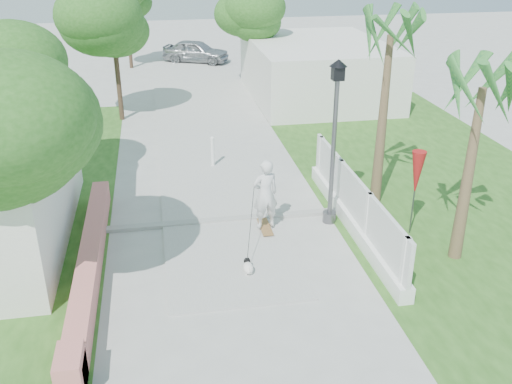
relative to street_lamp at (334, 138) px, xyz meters
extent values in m
plane|color=#B7B7B2|center=(-2.90, -5.50, -2.43)|extent=(90.00, 90.00, 0.00)
cube|color=#B7B7B2|center=(-2.90, 14.50, -2.40)|extent=(3.20, 36.00, 0.06)
cube|color=#999993|center=(-2.90, 0.50, -2.38)|extent=(6.50, 0.25, 0.10)
cube|color=#2B571B|center=(4.10, 2.50, -2.42)|extent=(8.00, 20.00, 0.01)
cube|color=#CA676B|center=(-6.20, -1.50, -2.13)|extent=(0.45, 8.00, 0.60)
cube|color=#CA676B|center=(-6.20, -5.30, -2.03)|extent=(0.45, 0.80, 0.80)
cube|color=white|center=(0.50, -0.50, -2.23)|extent=(0.35, 7.00, 0.40)
cube|color=white|center=(0.50, -0.50, -1.48)|extent=(0.10, 7.00, 1.10)
cube|color=white|center=(0.50, -3.70, -1.68)|extent=(0.14, 0.14, 1.50)
cube|color=white|center=(0.50, -1.50, -1.68)|extent=(0.14, 0.14, 1.50)
cube|color=white|center=(0.50, 0.70, -1.68)|extent=(0.14, 0.14, 1.50)
cube|color=white|center=(0.50, 2.70, -1.68)|extent=(0.14, 0.14, 1.50)
cube|color=silver|center=(3.10, 12.50, -1.13)|extent=(6.00, 8.00, 2.60)
cylinder|color=#59595E|center=(0.00, 0.00, -2.28)|extent=(0.36, 0.36, 0.30)
cylinder|color=#59595E|center=(0.00, 0.00, -0.43)|extent=(0.12, 0.12, 4.00)
cube|color=black|center=(0.00, 0.00, 1.67)|extent=(0.28, 0.28, 0.35)
cone|color=black|center=(0.00, 0.00, 1.92)|extent=(0.44, 0.44, 0.18)
cylinder|color=white|center=(-2.70, 4.50, -1.93)|extent=(0.12, 0.12, 1.00)
sphere|color=white|center=(-2.70, 4.50, -1.41)|extent=(0.14, 0.14, 0.14)
cylinder|color=#59595E|center=(1.90, -1.00, -1.43)|extent=(0.04, 0.04, 2.00)
cone|color=#B01A19|center=(1.90, -1.00, -0.73)|extent=(0.36, 0.36, 1.20)
cylinder|color=#4C3826|center=(-7.40, -2.50, -0.50)|extent=(0.20, 0.20, 3.85)
ellipsoid|color=#215618|center=(-7.20, -2.70, 1.50)|extent=(3.06, 3.06, 2.30)
cylinder|color=#4C3826|center=(-8.40, 3.00, -0.68)|extent=(0.20, 0.20, 3.50)
ellipsoid|color=#215618|center=(-8.40, 3.00, 0.82)|extent=(3.20, 3.20, 2.40)
ellipsoid|color=#215618|center=(-8.20, 2.80, 1.17)|extent=(2.72, 2.72, 2.05)
cylinder|color=#4C3826|center=(-5.90, 10.50, -0.50)|extent=(0.20, 0.20, 3.85)
ellipsoid|color=#215618|center=(-5.90, 10.50, 1.15)|extent=(3.40, 3.40, 2.55)
ellipsoid|color=#215618|center=(-5.70, 10.30, 1.50)|extent=(2.89, 2.89, 2.18)
ellipsoid|color=#215618|center=(-6.10, 10.70, 1.85)|extent=(2.55, 2.55, 1.90)
cylinder|color=#4C3826|center=(0.30, 14.50, -0.68)|extent=(0.20, 0.20, 3.50)
ellipsoid|color=#215618|center=(0.30, 14.50, 0.82)|extent=(3.00, 3.00, 2.25)
ellipsoid|color=#215618|center=(0.50, 14.30, 1.17)|extent=(2.55, 2.55, 1.92)
ellipsoid|color=#215618|center=(0.10, 14.70, 1.52)|extent=(2.25, 2.25, 1.68)
cylinder|color=#4C3826|center=(-5.70, 20.50, -0.50)|extent=(0.20, 0.20, 3.85)
ellipsoid|color=#215618|center=(-5.70, 20.50, 1.15)|extent=(3.20, 3.20, 2.40)
cone|color=brown|center=(1.70, 1.00, -0.03)|extent=(0.32, 0.32, 4.80)
cone|color=brown|center=(2.50, -2.30, -0.33)|extent=(0.32, 0.32, 4.20)
cube|color=olive|center=(-1.82, -0.17, -2.32)|extent=(0.45, 1.01, 0.03)
imported|color=silver|center=(-1.82, -0.17, -1.36)|extent=(0.76, 0.57, 1.89)
cylinder|color=gray|center=(-1.91, -0.53, -2.39)|extent=(0.03, 0.07, 0.07)
cylinder|color=gray|center=(-1.73, -0.53, -2.39)|extent=(0.03, 0.07, 0.07)
cylinder|color=gray|center=(-1.91, 0.18, -2.39)|extent=(0.03, 0.07, 0.07)
cylinder|color=gray|center=(-1.73, 0.18, -2.39)|extent=(0.03, 0.07, 0.07)
ellipsoid|color=white|center=(-2.62, -2.23, -2.24)|extent=(0.24, 0.39, 0.25)
sphere|color=black|center=(-2.61, -2.04, -2.17)|extent=(0.16, 0.16, 0.16)
sphere|color=white|center=(-2.61, -1.97, -2.18)|extent=(0.07, 0.07, 0.07)
cone|color=black|center=(-2.65, -2.04, -2.09)|extent=(0.05, 0.05, 0.06)
cone|color=black|center=(-2.57, -2.04, -2.09)|extent=(0.05, 0.05, 0.06)
cylinder|color=white|center=(-2.67, -2.13, -2.37)|extent=(0.03, 0.03, 0.11)
cylinder|color=white|center=(-2.56, -2.13, -2.37)|extent=(0.03, 0.03, 0.11)
cylinder|color=white|center=(-2.67, -2.32, -2.37)|extent=(0.03, 0.03, 0.11)
cylinder|color=white|center=(-2.56, -2.32, -2.37)|extent=(0.03, 0.03, 0.11)
cylinder|color=white|center=(-2.62, -2.41, -2.18)|extent=(0.02, 0.09, 0.09)
imported|color=#B2B6BA|center=(-1.88, 21.32, -1.76)|extent=(4.22, 3.03, 1.34)
camera|label=1|loc=(-4.41, -13.28, 4.85)|focal=40.00mm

